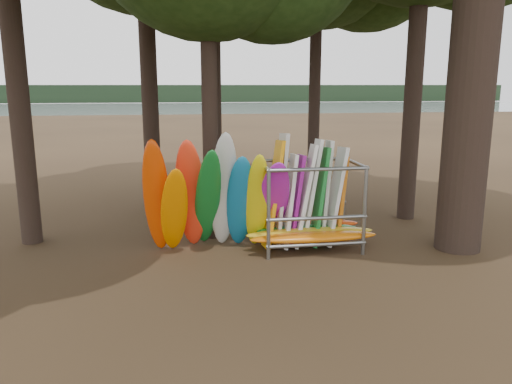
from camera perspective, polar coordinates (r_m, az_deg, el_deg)
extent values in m
plane|color=#47331E|center=(11.31, 0.65, -8.56)|extent=(120.00, 120.00, 0.00)
plane|color=gray|center=(70.57, -7.53, 8.79)|extent=(160.00, 160.00, 0.00)
cube|color=black|center=(120.46, -8.20, 11.07)|extent=(160.00, 4.00, 4.00)
cylinder|color=black|center=(16.81, -12.38, 17.88)|extent=(0.53, 0.53, 11.52)
cylinder|color=black|center=(18.70, -5.16, 19.06)|extent=(0.65, 0.65, 12.53)
cylinder|color=black|center=(17.89, 6.85, 16.83)|extent=(0.40, 0.40, 10.97)
cylinder|color=black|center=(12.95, -5.43, 15.37)|extent=(0.40, 0.40, 9.48)
cylinder|color=black|center=(15.64, 18.02, 18.18)|extent=(0.51, 0.51, 11.59)
ellipsoid|color=#E03E05|center=(11.95, -11.28, -0.57)|extent=(0.73, 1.26, 2.93)
ellipsoid|color=orange|center=(11.86, -9.33, -2.15)|extent=(0.80, 1.46, 2.32)
ellipsoid|color=red|center=(12.10, -7.49, -0.36)|extent=(0.87, 1.42, 2.91)
ellipsoid|color=#137027|center=(11.98, -5.55, -0.88)|extent=(0.77, 2.02, 2.78)
ellipsoid|color=#BABBB4|center=(12.07, -3.72, 0.09)|extent=(0.71, 1.34, 3.06)
ellipsoid|color=#116593|center=(12.13, -1.81, -1.19)|extent=(0.69, 1.25, 2.51)
ellipsoid|color=#D3C80F|center=(12.07, 0.13, -1.12)|extent=(0.62, 1.24, 2.55)
ellipsoid|color=purple|center=(12.25, 1.90, -1.32)|extent=(0.81, 1.84, 2.46)
ellipsoid|color=orange|center=(12.11, 6.65, -5.14)|extent=(3.14, 0.55, 0.24)
ellipsoid|color=gold|center=(12.43, 6.22, -4.67)|extent=(3.24, 0.55, 0.24)
ellipsoid|color=#197425|center=(12.71, 5.87, -4.28)|extent=(2.60, 0.55, 0.24)
ellipsoid|color=#E64411|center=(13.08, 5.42, -3.79)|extent=(2.99, 0.55, 0.24)
cube|color=#FFA60D|center=(12.32, 1.97, -0.31)|extent=(0.54, 0.82, 2.71)
cube|color=silver|center=(12.46, 2.75, 0.15)|extent=(0.40, 0.82, 2.86)
cube|color=white|center=(12.36, 3.81, -1.12)|extent=(0.37, 0.76, 2.37)
cube|color=#A21B9A|center=(12.56, 4.51, -1.00)|extent=(0.44, 0.76, 2.33)
cube|color=white|center=(12.42, 5.57, -0.47)|extent=(0.62, 0.75, 2.60)
cube|color=white|center=(12.62, 6.24, -0.05)|extent=(0.56, 0.77, 2.71)
cube|color=#1B7C2F|center=(12.55, 7.27, -0.61)|extent=(0.45, 0.76, 2.52)
cube|color=silver|center=(12.78, 7.87, -0.09)|extent=(0.37, 0.77, 2.66)
cube|color=silver|center=(12.65, 8.98, -0.54)|extent=(0.56, 0.79, 2.52)
cube|color=orange|center=(12.93, 9.51, -0.90)|extent=(0.35, 0.75, 2.27)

